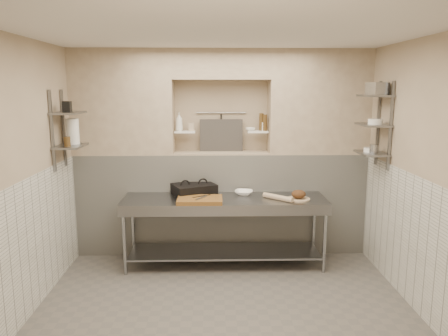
{
  "coord_description": "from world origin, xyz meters",
  "views": [
    {
      "loc": [
        -0.12,
        -4.23,
        2.3
      ],
      "look_at": [
        0.01,
        0.9,
        1.35
      ],
      "focal_mm": 35.0,
      "sensor_mm": 36.0,
      "label": 1
    }
  ],
  "objects_px": {
    "prep_table": "(225,218)",
    "cutting_board": "(200,200)",
    "jug_left": "(73,131)",
    "bread_loaf": "(299,194)",
    "bowl_alcove": "(250,129)",
    "bottle_soap": "(179,122)",
    "panini_press": "(194,189)",
    "mixing_bowl": "(244,193)",
    "rolling_pin": "(278,197)"
  },
  "relations": [
    {
      "from": "prep_table",
      "to": "mixing_bowl",
      "type": "relative_size",
      "value": 10.88
    },
    {
      "from": "mixing_bowl",
      "to": "jug_left",
      "type": "distance_m",
      "value": 2.3
    },
    {
      "from": "rolling_pin",
      "to": "bottle_soap",
      "type": "xyz_separation_m",
      "value": [
        -1.28,
        0.65,
        0.91
      ]
    },
    {
      "from": "bread_loaf",
      "to": "bowl_alcove",
      "type": "distance_m",
      "value": 1.14
    },
    {
      "from": "mixing_bowl",
      "to": "bowl_alcove",
      "type": "bearing_deg",
      "value": 73.44
    },
    {
      "from": "prep_table",
      "to": "bowl_alcove",
      "type": "relative_size",
      "value": 19.43
    },
    {
      "from": "cutting_board",
      "to": "rolling_pin",
      "type": "xyz_separation_m",
      "value": [
        0.98,
        0.07,
        0.01
      ]
    },
    {
      "from": "bowl_alcove",
      "to": "jug_left",
      "type": "relative_size",
      "value": 0.43
    },
    {
      "from": "panini_press",
      "to": "rolling_pin",
      "type": "xyz_separation_m",
      "value": [
        1.07,
        -0.3,
        -0.04
      ]
    },
    {
      "from": "rolling_pin",
      "to": "jug_left",
      "type": "distance_m",
      "value": 2.67
    },
    {
      "from": "cutting_board",
      "to": "mixing_bowl",
      "type": "relative_size",
      "value": 2.33
    },
    {
      "from": "mixing_bowl",
      "to": "rolling_pin",
      "type": "relative_size",
      "value": 0.56
    },
    {
      "from": "jug_left",
      "to": "mixing_bowl",
      "type": "bearing_deg",
      "value": 5.77
    },
    {
      "from": "bread_loaf",
      "to": "bottle_soap",
      "type": "xyz_separation_m",
      "value": [
        -1.54,
        0.64,
        0.87
      ]
    },
    {
      "from": "prep_table",
      "to": "bottle_soap",
      "type": "relative_size",
      "value": 10.36
    },
    {
      "from": "bowl_alcove",
      "to": "jug_left",
      "type": "xyz_separation_m",
      "value": [
        -2.24,
        -0.59,
        0.03
      ]
    },
    {
      "from": "rolling_pin",
      "to": "bowl_alcove",
      "type": "xyz_separation_m",
      "value": [
        -0.3,
        0.65,
        0.8
      ]
    },
    {
      "from": "rolling_pin",
      "to": "bread_loaf",
      "type": "xyz_separation_m",
      "value": [
        0.26,
        0.01,
        0.04
      ]
    },
    {
      "from": "cutting_board",
      "to": "bread_loaf",
      "type": "distance_m",
      "value": 1.25
    },
    {
      "from": "cutting_board",
      "to": "bowl_alcove",
      "type": "distance_m",
      "value": 1.28
    },
    {
      "from": "bottle_soap",
      "to": "jug_left",
      "type": "xyz_separation_m",
      "value": [
        -1.26,
        -0.59,
        -0.07
      ]
    },
    {
      "from": "cutting_board",
      "to": "jug_left",
      "type": "bearing_deg",
      "value": 175.05
    },
    {
      "from": "jug_left",
      "to": "rolling_pin",
      "type": "bearing_deg",
      "value": -1.45
    },
    {
      "from": "bowl_alcove",
      "to": "jug_left",
      "type": "distance_m",
      "value": 2.31
    },
    {
      "from": "prep_table",
      "to": "cutting_board",
      "type": "xyz_separation_m",
      "value": [
        -0.31,
        -0.16,
        0.28
      ]
    },
    {
      "from": "bread_loaf",
      "to": "bottle_soap",
      "type": "relative_size",
      "value": 0.72
    },
    {
      "from": "cutting_board",
      "to": "bread_loaf",
      "type": "height_order",
      "value": "bread_loaf"
    },
    {
      "from": "prep_table",
      "to": "bowl_alcove",
      "type": "distance_m",
      "value": 1.28
    },
    {
      "from": "rolling_pin",
      "to": "bowl_alcove",
      "type": "distance_m",
      "value": 1.07
    },
    {
      "from": "rolling_pin",
      "to": "bowl_alcove",
      "type": "relative_size",
      "value": 3.22
    },
    {
      "from": "mixing_bowl",
      "to": "bread_loaf",
      "type": "relative_size",
      "value": 1.32
    },
    {
      "from": "cutting_board",
      "to": "bowl_alcove",
      "type": "xyz_separation_m",
      "value": [
        0.68,
        0.72,
        0.81
      ]
    },
    {
      "from": "prep_table",
      "to": "bowl_alcove",
      "type": "xyz_separation_m",
      "value": [
        0.37,
        0.56,
        1.09
      ]
    },
    {
      "from": "mixing_bowl",
      "to": "bottle_soap",
      "type": "relative_size",
      "value": 0.95
    },
    {
      "from": "cutting_board",
      "to": "jug_left",
      "type": "distance_m",
      "value": 1.78
    },
    {
      "from": "jug_left",
      "to": "cutting_board",
      "type": "bearing_deg",
      "value": -4.95
    },
    {
      "from": "bread_loaf",
      "to": "bowl_alcove",
      "type": "relative_size",
      "value": 1.35
    },
    {
      "from": "cutting_board",
      "to": "prep_table",
      "type": "bearing_deg",
      "value": 26.66
    },
    {
      "from": "rolling_pin",
      "to": "bowl_alcove",
      "type": "height_order",
      "value": "bowl_alcove"
    },
    {
      "from": "prep_table",
      "to": "bottle_soap",
      "type": "height_order",
      "value": "bottle_soap"
    },
    {
      "from": "bottle_soap",
      "to": "bowl_alcove",
      "type": "bearing_deg",
      "value": -0.03
    },
    {
      "from": "bottle_soap",
      "to": "jug_left",
      "type": "relative_size",
      "value": 0.81
    },
    {
      "from": "mixing_bowl",
      "to": "bottle_soap",
      "type": "height_order",
      "value": "bottle_soap"
    },
    {
      "from": "rolling_pin",
      "to": "bowl_alcove",
      "type": "bearing_deg",
      "value": 114.92
    },
    {
      "from": "mixing_bowl",
      "to": "bread_loaf",
      "type": "distance_m",
      "value": 0.73
    },
    {
      "from": "panini_press",
      "to": "bowl_alcove",
      "type": "bearing_deg",
      "value": 1.31
    },
    {
      "from": "cutting_board",
      "to": "rolling_pin",
      "type": "distance_m",
      "value": 0.98
    },
    {
      "from": "panini_press",
      "to": "bowl_alcove",
      "type": "relative_size",
      "value": 4.78
    },
    {
      "from": "mixing_bowl",
      "to": "rolling_pin",
      "type": "bearing_deg",
      "value": -34.11
    },
    {
      "from": "panini_press",
      "to": "mixing_bowl",
      "type": "xyz_separation_m",
      "value": [
        0.66,
        -0.02,
        -0.04
      ]
    }
  ]
}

